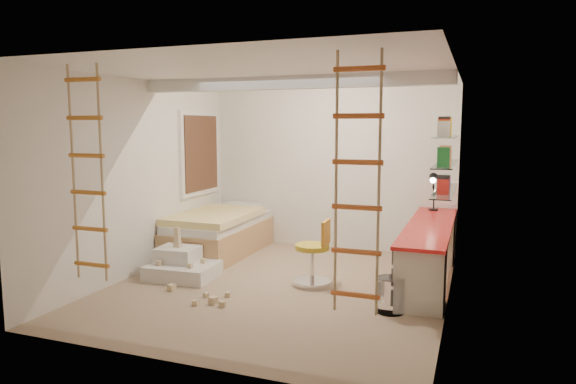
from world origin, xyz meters
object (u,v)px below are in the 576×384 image
at_px(bed, 220,233).
at_px(swivel_chair, 314,261).
at_px(play_platform, 181,266).
at_px(desk, 429,250).

distance_m(bed, swivel_chair, 2.11).
bearing_deg(play_platform, swivel_chair, 10.08).
xyz_separation_m(desk, play_platform, (-3.08, -0.95, -0.25)).
relative_size(bed, swivel_chair, 2.42).
distance_m(bed, play_platform, 1.33).
bearing_deg(swivel_chair, bed, 151.60).
height_order(bed, play_platform, bed).
relative_size(bed, play_platform, 2.23).
bearing_deg(bed, play_platform, -84.76).
bearing_deg(swivel_chair, play_platform, -169.92).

